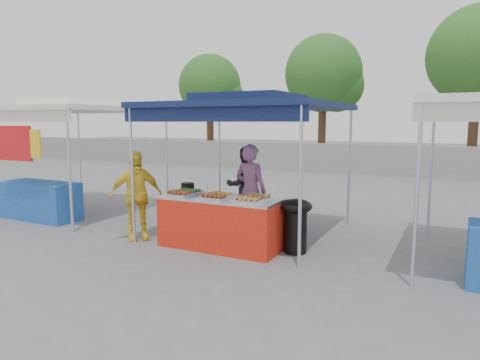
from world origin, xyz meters
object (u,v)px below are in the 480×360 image
at_px(vendor_woman, 251,191).
at_px(helper_man, 245,186).
at_px(cooking_pot, 188,187).
at_px(wok_burner, 296,221).
at_px(customer_person, 136,196).
at_px(vendor_table, 221,223).

relative_size(vendor_woman, helper_man, 1.07).
bearing_deg(cooking_pot, wok_burner, -0.93).
relative_size(cooking_pot, helper_man, 0.15).
bearing_deg(wok_burner, cooking_pot, -173.59).
xyz_separation_m(cooking_pot, wok_burner, (2.06, -0.03, -0.40)).
height_order(cooking_pot, customer_person, customer_person).
bearing_deg(customer_person, vendor_table, -41.64).
distance_m(wok_burner, helper_man, 2.13).
bearing_deg(customer_person, cooking_pot, -10.82).
relative_size(wok_burner, vendor_woman, 0.52).
height_order(wok_burner, vendor_woman, vendor_woman).
bearing_deg(wok_burner, vendor_table, -158.24).
bearing_deg(vendor_woman, customer_person, 38.87).
bearing_deg(vendor_table, customer_person, -171.33).
xyz_separation_m(wok_burner, customer_person, (-2.77, -0.55, 0.27)).
xyz_separation_m(wok_burner, vendor_woman, (-1.06, 0.56, 0.32)).
bearing_deg(helper_man, cooking_pot, 36.50).
relative_size(vendor_table, helper_man, 1.27).
bearing_deg(vendor_woman, helper_man, -51.75).
distance_m(vendor_woman, helper_man, 0.98).
height_order(cooking_pot, helper_man, helper_man).
xyz_separation_m(helper_man, customer_person, (-1.18, -1.94, 0.00)).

